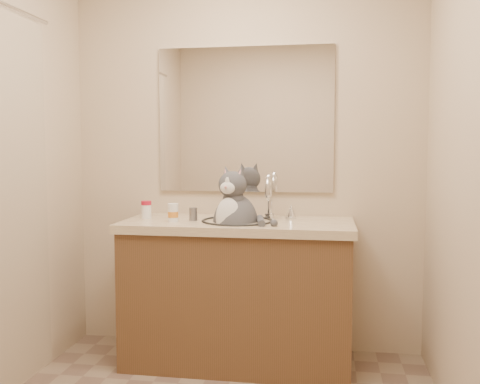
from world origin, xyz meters
name	(u,v)px	position (x,y,z in m)	size (l,w,h in m)	color
room	(198,167)	(0.00, 0.00, 1.20)	(2.22, 2.52, 2.42)	#88735E
vanity	(238,289)	(0.00, 0.96, 0.44)	(1.34, 0.59, 1.12)	brown
mirror	(245,120)	(0.00, 1.24, 1.45)	(1.10, 0.02, 0.90)	white
cat	(235,219)	(-0.01, 0.93, 0.86)	(0.36, 0.38, 0.53)	#494A4F
pill_bottle_redcap	(146,210)	(-0.56, 0.98, 0.90)	(0.08, 0.08, 0.11)	white
pill_bottle_orange	(173,213)	(-0.36, 0.87, 0.90)	(0.08, 0.08, 0.10)	white
grey_canister	(193,214)	(-0.26, 0.93, 0.89)	(0.06, 0.06, 0.08)	slate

